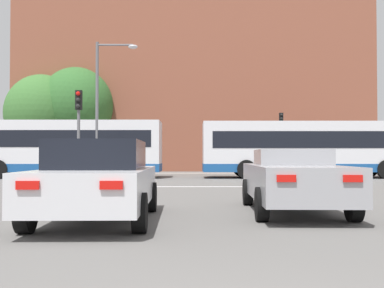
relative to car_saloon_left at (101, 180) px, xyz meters
The scene contains 14 objects.
stop_line_strip 10.19m from the car_saloon_left, 77.79° to the left, with size 8.12×0.30×0.01m, color silver.
far_pavement 24.51m from the car_saloon_left, 84.97° to the left, with size 69.02×2.50×0.01m, color gray.
brick_civic_building 36.34m from the car_saloon_left, 86.79° to the left, with size 29.28×14.01×26.21m.
car_saloon_left is the anchor object (origin of this frame).
car_roadster_right 4.17m from the car_saloon_left, 19.49° to the left, with size 2.02×4.90×1.36m.
bus_crossing_lead 19.48m from the car_saloon_left, 64.70° to the left, with size 11.95×2.68×3.07m.
bus_crossing_trailing 18.36m from the car_saloon_left, 106.55° to the left, with size 10.48×2.75×3.13m.
traffic_light_far_right 24.68m from the car_saloon_left, 71.59° to the left, with size 0.26×0.31×4.12m.
traffic_light_near_left 11.11m from the car_saloon_left, 105.29° to the left, with size 0.26×0.31×3.90m.
street_lamp_junction 16.99m from the car_saloon_left, 100.08° to the left, with size 2.22×0.36×7.25m.
pedestrian_waiting 26.59m from the car_saloon_left, 70.70° to the left, with size 0.40×0.46×1.69m.
pedestrian_walking_east 25.13m from the car_saloon_left, 73.11° to the left, with size 0.29×0.43×1.78m.
tree_by_building 29.20m from the car_saloon_left, 104.43° to the left, with size 5.66×5.66×8.05m.
tree_kerbside 29.61m from the car_saloon_left, 109.40° to the left, with size 5.60×5.60×7.45m.
Camera 1 is at (-0.40, -2.41, 1.22)m, focal length 45.00 mm.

